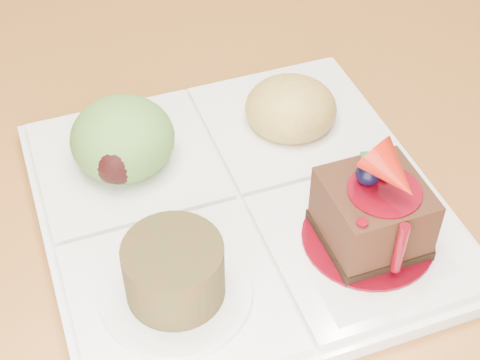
{
  "coord_description": "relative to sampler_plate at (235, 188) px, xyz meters",
  "views": [
    {
      "loc": [
        0.14,
        -0.98,
        1.16
      ],
      "look_at": [
        0.11,
        -0.6,
        0.79
      ],
      "focal_mm": 55.0,
      "sensor_mm": 36.0,
      "label": 1
    }
  ],
  "objects": [
    {
      "name": "sampler_plate",
      "position": [
        0.0,
        0.0,
        0.0
      ],
      "size": [
        0.39,
        0.39,
        0.11
      ],
      "rotation": [
        0.0,
        0.0,
        0.43
      ],
      "color": "silver",
      "rests_on": "dining_table"
    },
    {
      "name": "ground",
      "position": [
        -0.11,
        0.59,
        -0.77
      ],
      "size": [
        6.0,
        6.0,
        0.0
      ],
      "primitive_type": "plane",
      "color": "#542F18"
    }
  ]
}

